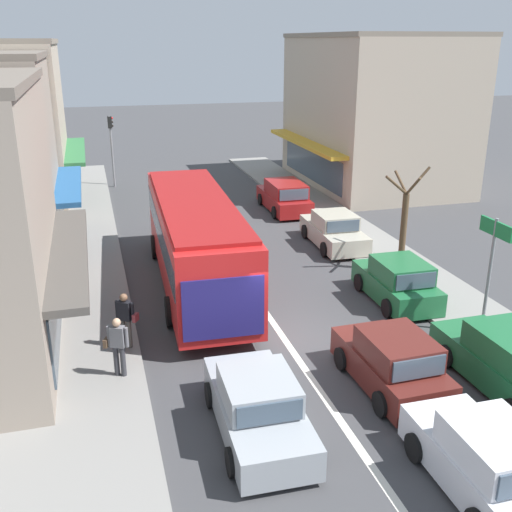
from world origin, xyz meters
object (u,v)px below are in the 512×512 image
object	(u,v)px
hatchback_adjacent_lane_trail	(392,363)
parked_wagon_kerb_rear	(284,197)
directional_road_sign	(493,249)
pedestrian_with_handbag_near	(126,317)
city_bus	(196,237)
parked_sedan_kerb_third	(334,231)
traffic_light_downstreet	(111,139)
sedan_behind_bus_near	(258,407)
parked_hatchback_kerb_second	(397,282)
parked_wagon_kerb_front	(512,363)
hatchback_adjacent_lane_lead	(486,462)
pedestrian_browsing_midblock	(118,343)
street_tree_right	(404,223)

from	to	relation	value
hatchback_adjacent_lane_trail	parked_wagon_kerb_rear	world-z (taller)	parked_wagon_kerb_rear
parked_wagon_kerb_rear	directional_road_sign	xyz separation A→B (m)	(1.50, -14.69, 1.93)
parked_wagon_kerb_rear	pedestrian_with_handbag_near	world-z (taller)	pedestrian_with_handbag_near
city_bus	parked_wagon_kerb_rear	size ratio (longest dim) A/B	2.42
parked_wagon_kerb_rear	parked_sedan_kerb_third	bearing A→B (deg)	-87.02
traffic_light_downstreet	pedestrian_with_handbag_near	xyz separation A→B (m)	(-0.74, -20.96, -1.79)
sedan_behind_bus_near	pedestrian_with_handbag_near	bearing A→B (deg)	118.75
sedan_behind_bus_near	parked_hatchback_kerb_second	distance (m)	8.60
parked_wagon_kerb_front	pedestrian_with_handbag_near	size ratio (longest dim) A/B	2.77
hatchback_adjacent_lane_trail	parked_wagon_kerb_front	world-z (taller)	parked_wagon_kerb_front
hatchback_adjacent_lane_trail	parked_wagon_kerb_rear	bearing A→B (deg)	81.09
hatchback_adjacent_lane_lead	traffic_light_downstreet	distance (m)	29.21
traffic_light_downstreet	directional_road_sign	bearing A→B (deg)	-66.85
parked_wagon_kerb_rear	pedestrian_browsing_midblock	size ratio (longest dim) A/B	2.78
hatchback_adjacent_lane_trail	traffic_light_downstreet	bearing A→B (deg)	102.70
parked_wagon_kerb_rear	street_tree_right	xyz separation A→B (m)	(1.63, -9.35, 1.18)
hatchback_adjacent_lane_lead	pedestrian_with_handbag_near	bearing A→B (deg)	129.43
sedan_behind_bus_near	parked_wagon_kerb_front	size ratio (longest dim) A/B	0.94
traffic_light_downstreet	street_tree_right	world-z (taller)	traffic_light_downstreet
traffic_light_downstreet	pedestrian_browsing_midblock	world-z (taller)	traffic_light_downstreet
hatchback_adjacent_lane_trail	pedestrian_with_handbag_near	size ratio (longest dim) A/B	2.29
hatchback_adjacent_lane_lead	parked_wagon_kerb_rear	distance (m)	20.79
city_bus	traffic_light_downstreet	size ratio (longest dim) A/B	2.61
parked_sedan_kerb_third	street_tree_right	xyz separation A→B (m)	(1.33, -3.46, 1.26)
hatchback_adjacent_lane_lead	parked_hatchback_kerb_second	xyz separation A→B (m)	(2.73, 8.68, 0.00)
street_tree_right	sedan_behind_bus_near	bearing A→B (deg)	-134.16
hatchback_adjacent_lane_lead	sedan_behind_bus_near	distance (m)	4.79
parked_wagon_kerb_front	traffic_light_downstreet	distance (m)	27.03
traffic_light_downstreet	hatchback_adjacent_lane_trail	bearing A→B (deg)	-77.30
sedan_behind_bus_near	street_tree_right	size ratio (longest dim) A/B	1.06
city_bus	directional_road_sign	xyz separation A→B (m)	(7.68, -5.90, 0.80)
pedestrian_with_handbag_near	parked_hatchback_kerb_second	bearing A→B (deg)	6.56
parked_hatchback_kerb_second	pedestrian_browsing_midblock	xyz separation A→B (m)	(-9.32, -2.56, 0.36)
city_bus	sedan_behind_bus_near	world-z (taller)	city_bus
hatchback_adjacent_lane_trail	pedestrian_with_handbag_near	bearing A→B (deg)	149.34
hatchback_adjacent_lane_lead	hatchback_adjacent_lane_trail	size ratio (longest dim) A/B	0.99
parked_sedan_kerb_third	pedestrian_browsing_midblock	size ratio (longest dim) A/B	2.61
sedan_behind_bus_near	hatchback_adjacent_lane_trail	size ratio (longest dim) A/B	1.13
sedan_behind_bus_near	directional_road_sign	bearing A→B (deg)	20.30
parked_wagon_kerb_rear	sedan_behind_bus_near	bearing A→B (deg)	-109.94
hatchback_adjacent_lane_trail	street_tree_right	distance (m)	8.60
hatchback_adjacent_lane_lead	directional_road_sign	bearing A→B (deg)	54.93
parked_sedan_kerb_third	pedestrian_with_handbag_near	xyz separation A→B (m)	(-9.24, -7.09, 0.40)
sedan_behind_bus_near	hatchback_adjacent_lane_lead	bearing A→B (deg)	-38.78
city_bus	parked_wagon_kerb_rear	bearing A→B (deg)	54.94
city_bus	sedan_behind_bus_near	size ratio (longest dim) A/B	2.58
parked_hatchback_kerb_second	parked_wagon_kerb_rear	bearing A→B (deg)	90.37
street_tree_right	city_bus	bearing A→B (deg)	175.96
hatchback_adjacent_lane_lead	pedestrian_browsing_midblock	xyz separation A→B (m)	(-6.59, 6.11, 0.36)
pedestrian_with_handbag_near	street_tree_right	bearing A→B (deg)	18.95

